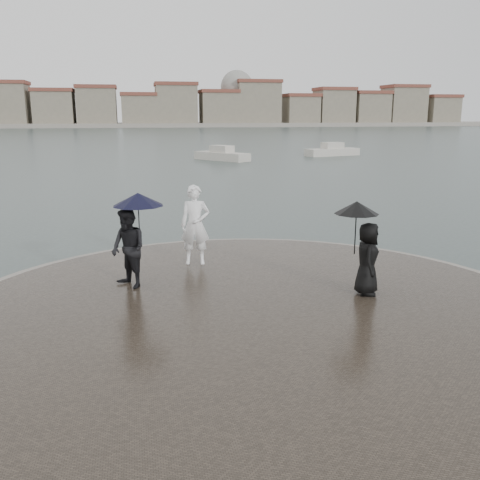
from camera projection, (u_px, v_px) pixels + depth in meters
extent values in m
plane|color=#2B3835|center=(311.00, 432.00, 6.96)|extent=(400.00, 400.00, 0.00)
cylinder|color=gray|center=(253.00, 321.00, 10.26)|extent=(12.50, 12.50, 0.32)
cylinder|color=#2D261E|center=(253.00, 320.00, 10.26)|extent=(11.90, 11.90, 0.36)
imported|color=white|center=(195.00, 225.00, 13.22)|extent=(0.79, 0.58, 1.98)
imported|color=black|center=(128.00, 248.00, 11.44)|extent=(1.01, 1.06, 1.72)
cylinder|color=black|center=(139.00, 225.00, 11.46)|extent=(0.02, 0.02, 0.90)
cone|color=black|center=(138.00, 199.00, 11.34)|extent=(1.09, 1.09, 0.28)
imported|color=black|center=(367.00, 259.00, 11.01)|extent=(0.71, 0.86, 1.51)
cylinder|color=black|center=(355.00, 233.00, 10.93)|extent=(0.02, 0.02, 0.90)
cone|color=black|center=(357.00, 208.00, 10.81)|extent=(0.91, 0.91, 0.26)
cube|color=gray|center=(140.00, 125.00, 162.41)|extent=(260.00, 20.00, 1.20)
cube|color=gray|center=(6.00, 106.00, 151.34)|extent=(12.00, 10.00, 12.00)
cube|color=brown|center=(4.00, 82.00, 149.84)|extent=(12.60, 10.60, 1.00)
cube|color=gray|center=(55.00, 110.00, 154.02)|extent=(11.00, 10.00, 10.00)
cube|color=brown|center=(53.00, 90.00, 152.75)|extent=(11.60, 10.60, 1.00)
cube|color=gray|center=(97.00, 108.00, 156.16)|extent=(11.00, 10.00, 11.00)
cube|color=brown|center=(96.00, 87.00, 154.77)|extent=(11.60, 10.60, 1.00)
cube|color=gray|center=(139.00, 112.00, 158.65)|extent=(10.00, 10.00, 9.00)
cube|color=brown|center=(138.00, 94.00, 157.49)|extent=(10.60, 10.60, 1.00)
cube|color=gray|center=(176.00, 107.00, 160.37)|extent=(12.00, 10.00, 12.00)
cube|color=brown|center=(175.00, 84.00, 158.87)|extent=(12.60, 10.60, 1.00)
cube|color=gray|center=(219.00, 110.00, 163.05)|extent=(11.00, 10.00, 10.00)
cube|color=brown|center=(219.00, 91.00, 161.78)|extent=(11.60, 10.60, 1.00)
cube|color=gray|center=(257.00, 105.00, 164.96)|extent=(13.00, 10.00, 13.00)
cube|color=brown|center=(257.00, 82.00, 163.34)|extent=(13.60, 10.60, 1.00)
cube|color=gray|center=(300.00, 112.00, 168.06)|extent=(10.00, 10.00, 9.00)
cube|color=brown|center=(301.00, 95.00, 166.90)|extent=(10.60, 10.60, 1.00)
cube|color=gray|center=(334.00, 109.00, 169.90)|extent=(11.00, 10.00, 11.00)
cube|color=brown|center=(334.00, 89.00, 168.51)|extent=(11.60, 10.60, 1.00)
cube|color=gray|center=(369.00, 110.00, 172.27)|extent=(11.00, 10.00, 10.00)
cube|color=brown|center=(370.00, 93.00, 171.00)|extent=(11.60, 10.60, 1.00)
cube|color=gray|center=(403.00, 107.00, 174.30)|extent=(12.00, 10.00, 12.00)
cube|color=brown|center=(405.00, 86.00, 172.79)|extent=(12.60, 10.60, 1.00)
cube|color=gray|center=(439.00, 112.00, 177.09)|extent=(10.00, 10.00, 9.00)
cube|color=brown|center=(440.00, 96.00, 175.93)|extent=(10.60, 10.60, 1.00)
sphere|color=gray|center=(237.00, 87.00, 164.47)|extent=(10.00, 10.00, 10.00)
cube|color=beige|center=(332.00, 153.00, 52.17)|extent=(5.73, 3.02, 0.90)
cube|color=beige|center=(332.00, 147.00, 52.03)|extent=(2.25, 1.69, 0.90)
cube|color=beige|center=(222.00, 157.00, 47.10)|extent=(4.52, 5.39, 0.90)
cube|color=beige|center=(222.00, 151.00, 46.96)|extent=(2.14, 2.32, 0.90)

